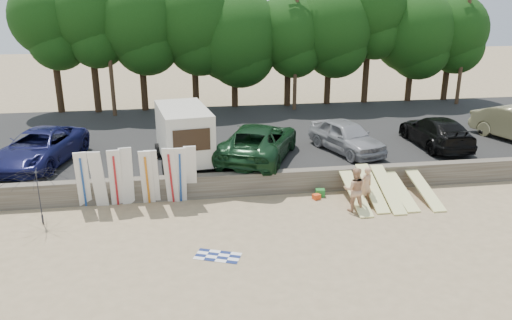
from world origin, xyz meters
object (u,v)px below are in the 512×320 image
at_px(car_1, 258,142).
at_px(car_2, 346,136).
at_px(car_0, 40,148).
at_px(box_trailer, 184,133).
at_px(cooler, 320,193).
at_px(beachgoer_b, 355,190).
at_px(beach_umbrella, 37,197).
at_px(car_3, 436,132).
at_px(beachgoer_a, 366,186).

height_order(car_1, car_2, car_1).
distance_m(car_0, car_1, 10.17).
xyz_separation_m(box_trailer, cooler, (5.66, -3.18, -2.04)).
bearing_deg(car_0, cooler, -4.62).
bearing_deg(box_trailer, car_0, 163.36).
distance_m(beachgoer_b, beach_umbrella, 12.10).
bearing_deg(car_2, beachgoer_b, -123.09).
relative_size(car_2, car_3, 0.88).
relative_size(box_trailer, car_3, 0.84).
distance_m(car_2, beachgoer_a, 5.00).
relative_size(car_0, beach_umbrella, 2.35).
xyz_separation_m(car_0, beachgoer_a, (13.91, -5.19, -0.70)).
xyz_separation_m(cooler, beach_umbrella, (-11.17, -1.01, 0.94)).
distance_m(box_trailer, car_3, 12.99).
distance_m(car_2, cooler, 4.71).
bearing_deg(beach_umbrella, car_1, 25.87).
bearing_deg(beachgoer_a, car_2, -115.46).
bearing_deg(car_2, car_1, 167.88).
bearing_deg(car_1, box_trailer, 25.83).
relative_size(beachgoer_a, beachgoer_b, 0.88).
xyz_separation_m(car_1, car_2, (4.53, 0.48, -0.07)).
distance_m(box_trailer, car_1, 3.56).
bearing_deg(car_2, cooler, -139.93).
xyz_separation_m(car_0, cooler, (12.30, -4.14, -1.34)).
xyz_separation_m(beachgoer_b, cooler, (-0.92, 1.64, -0.75)).
height_order(car_1, car_3, car_1).
xyz_separation_m(box_trailer, beachgoer_b, (6.57, -4.83, -1.29)).
distance_m(car_1, beachgoer_a, 5.85).
relative_size(car_0, beachgoer_a, 3.61).
bearing_deg(beach_umbrella, cooler, 5.16).
relative_size(car_1, car_2, 1.33).
xyz_separation_m(car_2, beachgoer_a, (-0.76, -4.89, -0.70)).
height_order(car_0, cooler, car_0).
distance_m(car_0, beachgoer_a, 14.87).
relative_size(box_trailer, cooler, 11.74).
relative_size(beachgoer_b, beach_umbrella, 0.74).
bearing_deg(beachgoer_b, box_trailer, -22.58).
bearing_deg(car_0, car_3, 13.82).
height_order(car_1, beach_umbrella, car_1).
height_order(car_0, car_1, car_1).
height_order(box_trailer, car_0, box_trailer).
height_order(box_trailer, beachgoer_a, box_trailer).
height_order(car_3, cooler, car_3).
distance_m(car_0, car_2, 14.68).
xyz_separation_m(beachgoer_b, beach_umbrella, (-12.08, 0.64, 0.19)).
bearing_deg(beachgoer_b, car_0, -9.95).
bearing_deg(box_trailer, car_2, -3.69).
xyz_separation_m(car_0, car_1, (10.14, -0.78, 0.07)).
relative_size(car_3, beachgoer_a, 3.34).
height_order(beachgoer_b, beach_umbrella, beach_umbrella).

